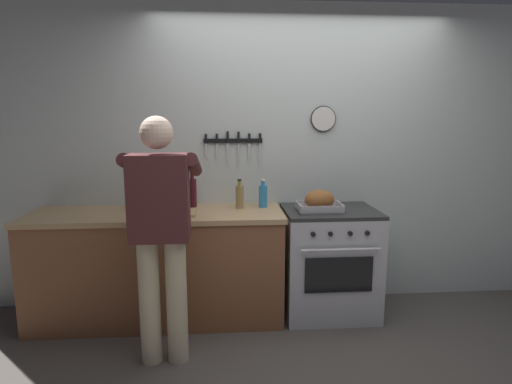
{
  "coord_description": "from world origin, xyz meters",
  "views": [
    {
      "loc": [
        -0.66,
        -2.38,
        1.65
      ],
      "look_at": [
        -0.41,
        0.85,
        1.08
      ],
      "focal_mm": 29.85,
      "sensor_mm": 36.0,
      "label": 1
    }
  ],
  "objects_px": {
    "stove": "(329,261)",
    "bottle_cooking_oil": "(133,196)",
    "roasting_pan": "(319,202)",
    "bottle_vinegar": "(240,196)",
    "person_cook": "(161,225)",
    "bottle_dish_soap": "(263,196)",
    "cutting_board": "(173,213)",
    "bottle_wine_red": "(192,192)",
    "bottle_olive_oil": "(185,196)",
    "bottle_soy_sauce": "(150,196)"
  },
  "relations": [
    {
      "from": "bottle_dish_soap",
      "to": "bottle_cooking_oil",
      "type": "relative_size",
      "value": 0.85
    },
    {
      "from": "bottle_vinegar",
      "to": "bottle_soy_sauce",
      "type": "bearing_deg",
      "value": 170.32
    },
    {
      "from": "cutting_board",
      "to": "stove",
      "type": "bearing_deg",
      "value": 4.04
    },
    {
      "from": "bottle_vinegar",
      "to": "bottle_cooking_oil",
      "type": "relative_size",
      "value": 0.87
    },
    {
      "from": "roasting_pan",
      "to": "bottle_wine_red",
      "type": "bearing_deg",
      "value": 166.16
    },
    {
      "from": "person_cook",
      "to": "stove",
      "type": "bearing_deg",
      "value": -64.49
    },
    {
      "from": "bottle_olive_oil",
      "to": "bottle_vinegar",
      "type": "height_order",
      "value": "bottle_olive_oil"
    },
    {
      "from": "roasting_pan",
      "to": "bottle_olive_oil",
      "type": "xyz_separation_m",
      "value": [
        -1.08,
        0.11,
        0.04
      ]
    },
    {
      "from": "bottle_dish_soap",
      "to": "bottle_cooking_oil",
      "type": "xyz_separation_m",
      "value": [
        -1.07,
        -0.03,
        0.02
      ]
    },
    {
      "from": "bottle_cooking_oil",
      "to": "roasting_pan",
      "type": "bearing_deg",
      "value": -6.07
    },
    {
      "from": "bottle_olive_oil",
      "to": "bottle_soy_sauce",
      "type": "distance_m",
      "value": 0.36
    },
    {
      "from": "bottle_olive_oil",
      "to": "person_cook",
      "type": "bearing_deg",
      "value": -98.67
    },
    {
      "from": "bottle_olive_oil",
      "to": "bottle_soy_sauce",
      "type": "relative_size",
      "value": 1.37
    },
    {
      "from": "cutting_board",
      "to": "bottle_wine_red",
      "type": "bearing_deg",
      "value": 64.08
    },
    {
      "from": "stove",
      "to": "bottle_cooking_oil",
      "type": "bearing_deg",
      "value": 176.58
    },
    {
      "from": "stove",
      "to": "bottle_cooking_oil",
      "type": "height_order",
      "value": "bottle_cooking_oil"
    },
    {
      "from": "cutting_board",
      "to": "bottle_wine_red",
      "type": "xyz_separation_m",
      "value": [
        0.14,
        0.28,
        0.12
      ]
    },
    {
      "from": "bottle_dish_soap",
      "to": "bottle_vinegar",
      "type": "height_order",
      "value": "bottle_vinegar"
    },
    {
      "from": "roasting_pan",
      "to": "bottle_olive_oil",
      "type": "bearing_deg",
      "value": 174.19
    },
    {
      "from": "stove",
      "to": "bottle_soy_sauce",
      "type": "height_order",
      "value": "bottle_soy_sauce"
    },
    {
      "from": "person_cook",
      "to": "cutting_board",
      "type": "bearing_deg",
      "value": -2.02
    },
    {
      "from": "cutting_board",
      "to": "bottle_wine_red",
      "type": "height_order",
      "value": "bottle_wine_red"
    },
    {
      "from": "bottle_dish_soap",
      "to": "bottle_soy_sauce",
      "type": "xyz_separation_m",
      "value": [
        -0.95,
        0.1,
        -0.01
      ]
    },
    {
      "from": "stove",
      "to": "cutting_board",
      "type": "distance_m",
      "value": 1.36
    },
    {
      "from": "bottle_dish_soap",
      "to": "bottle_wine_red",
      "type": "height_order",
      "value": "bottle_wine_red"
    },
    {
      "from": "bottle_olive_oil",
      "to": "bottle_cooking_oil",
      "type": "bearing_deg",
      "value": 173.27
    },
    {
      "from": "person_cook",
      "to": "roasting_pan",
      "type": "relative_size",
      "value": 4.72
    },
    {
      "from": "stove",
      "to": "person_cook",
      "type": "distance_m",
      "value": 1.52
    },
    {
      "from": "roasting_pan",
      "to": "bottle_vinegar",
      "type": "height_order",
      "value": "bottle_vinegar"
    },
    {
      "from": "stove",
      "to": "bottle_olive_oil",
      "type": "xyz_separation_m",
      "value": [
        -1.19,
        0.05,
        0.57
      ]
    },
    {
      "from": "roasting_pan",
      "to": "bottle_soy_sauce",
      "type": "xyz_separation_m",
      "value": [
        -1.39,
        0.3,
        0.01
      ]
    },
    {
      "from": "cutting_board",
      "to": "bottle_vinegar",
      "type": "xyz_separation_m",
      "value": [
        0.53,
        0.19,
        0.09
      ]
    },
    {
      "from": "bottle_dish_soap",
      "to": "bottle_soy_sauce",
      "type": "height_order",
      "value": "bottle_dish_soap"
    },
    {
      "from": "stove",
      "to": "bottle_wine_red",
      "type": "relative_size",
      "value": 2.96
    },
    {
      "from": "bottle_dish_soap",
      "to": "bottle_wine_red",
      "type": "relative_size",
      "value": 0.78
    },
    {
      "from": "bottle_vinegar",
      "to": "person_cook",
      "type": "bearing_deg",
      "value": -126.91
    },
    {
      "from": "person_cook",
      "to": "bottle_wine_red",
      "type": "relative_size",
      "value": 5.45
    },
    {
      "from": "bottle_olive_oil",
      "to": "bottle_wine_red",
      "type": "relative_size",
      "value": 0.96
    },
    {
      "from": "roasting_pan",
      "to": "person_cook",
      "type": "bearing_deg",
      "value": -154.64
    },
    {
      "from": "bottle_dish_soap",
      "to": "bottle_soy_sauce",
      "type": "distance_m",
      "value": 0.96
    },
    {
      "from": "cutting_board",
      "to": "bottle_soy_sauce",
      "type": "height_order",
      "value": "bottle_soy_sauce"
    },
    {
      "from": "stove",
      "to": "bottle_dish_soap",
      "type": "bearing_deg",
      "value": 166.71
    },
    {
      "from": "roasting_pan",
      "to": "bottle_olive_oil",
      "type": "height_order",
      "value": "bottle_olive_oil"
    },
    {
      "from": "person_cook",
      "to": "roasting_pan",
      "type": "height_order",
      "value": "person_cook"
    },
    {
      "from": "bottle_olive_oil",
      "to": "bottle_vinegar",
      "type": "xyz_separation_m",
      "value": [
        0.45,
        0.06,
        -0.02
      ]
    },
    {
      "from": "bottle_dish_soap",
      "to": "bottle_olive_oil",
      "type": "xyz_separation_m",
      "value": [
        -0.64,
        -0.08,
        0.02
      ]
    },
    {
      "from": "cutting_board",
      "to": "bottle_wine_red",
      "type": "distance_m",
      "value": 0.33
    },
    {
      "from": "bottle_dish_soap",
      "to": "bottle_vinegar",
      "type": "relative_size",
      "value": 0.97
    },
    {
      "from": "roasting_pan",
      "to": "bottle_wine_red",
      "type": "distance_m",
      "value": 1.06
    },
    {
      "from": "bottle_cooking_oil",
      "to": "cutting_board",
      "type": "bearing_deg",
      "value": -28.98
    }
  ]
}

